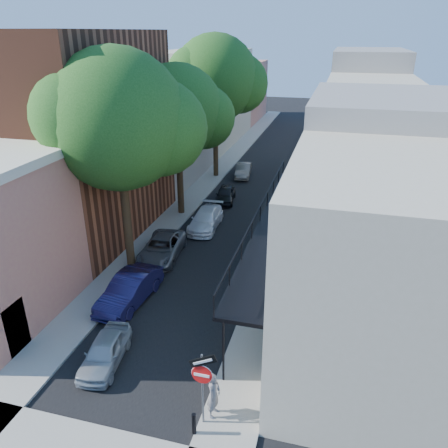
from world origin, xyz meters
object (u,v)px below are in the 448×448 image
Objects in this scene: parked_car_f at (243,170)px; parked_car_a at (105,351)px; parked_car_d at (206,219)px; parked_car_e at (225,194)px; oak_mid at (184,113)px; oak_far at (221,80)px; sign_post at (202,377)px; pedestrian at (214,395)px; oak_near at (128,123)px; parked_car_c at (162,248)px; parked_car_b at (130,290)px; bollard at (194,424)px.

parked_car_a is at bearing -96.81° from parked_car_f.
parked_car_d is 1.27× the size of parked_car_e.
oak_far is (0.06, 9.04, 1.20)m from oak_mid.
sign_post reaches higher than pedestrian.
oak_far is at bearing 103.91° from sign_post.
parked_car_e is at bearing 87.44° from parked_car_d.
oak_near is 1.12× the size of oak_mid.
oak_near is 2.60× the size of parked_car_c.
parked_car_b is at bearing -73.00° from oak_near.
parked_car_b reaches higher than parked_car_d.
parked_car_b is at bearing -98.33° from parked_car_d.
parked_car_a is 8.77m from parked_car_c.
parked_car_d is at bearing -96.73° from parked_car_f.
sign_post is 0.92× the size of parked_car_a.
parked_car_c is 9.75m from parked_car_e.
oak_far reaches higher than pedestrian.
parked_car_a is at bearing 152.24° from bollard.
parked_car_e reaches higher than parked_car_a.
bollard is at bearing -108.56° from sign_post.
parked_car_e is at bearing 77.41° from parked_car_c.
parked_car_f is at bearing 78.06° from oak_mid.
parked_car_b is (1.09, -11.35, -6.35)m from oak_mid.
parked_car_f is (0.90, 20.75, -0.12)m from parked_car_b.
parked_car_a is at bearing 79.33° from pedestrian.
sign_post is 8.17m from parked_car_b.
pedestrian reaches higher than parked_car_f.
parked_car_f is (1.17, 16.12, -0.03)m from parked_car_c.
parked_car_d is at bearing -80.06° from oak_far.
oak_near reaches higher than pedestrian.
oak_near is 2.70× the size of parked_car_d.
parked_car_f is at bearing 99.77° from sign_post.
bollard is 0.08× the size of oak_mid.
sign_post is 0.25× the size of oak_far.
sign_post is at bearing -69.14° from oak_mid.
oak_far is 13.66m from parked_car_d.
parked_car_b reaches higher than parked_car_e.
parked_car_b is at bearing 129.90° from bollard.
sign_post is 3.74× the size of bollard.
parked_car_f is at bearing 87.59° from parked_car_d.
parked_car_a is 0.74× the size of parked_car_c.
bollard is 19.96m from oak_mid.
oak_near is 8.00m from parked_car_b.
parked_car_a is at bearing -87.65° from parked_car_c.
sign_post reaches higher than parked_car_b.
parked_car_e is at bearing 79.78° from oak_near.
oak_far is 2.82× the size of parked_car_d.
parked_car_b is 1.28× the size of parked_car_e.
bollard is 28.58m from oak_far.
parked_car_f is (-0.03, 6.45, 0.01)m from parked_car_e.
parked_car_c is (-5.60, 11.00, 0.09)m from bollard.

